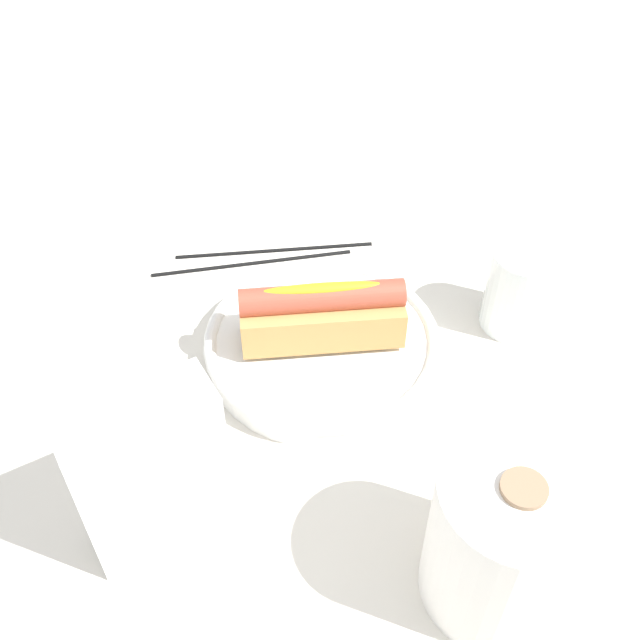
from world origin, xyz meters
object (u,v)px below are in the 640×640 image
water_glass (520,292)px  napkin_box (150,473)px  serving_bowl (320,345)px  paper_towel_roll (506,541)px  chopstick_far (275,249)px  chopstick_near (252,262)px  hotdog_front (320,314)px

water_glass → napkin_box: bearing=14.7°
serving_bowl → napkin_box: 0.23m
water_glass → paper_towel_roll: 0.29m
paper_towel_roll → chopstick_far: 0.44m
paper_towel_roll → water_glass: bearing=-124.5°
serving_bowl → chopstick_near: (0.02, -0.15, -0.01)m
serving_bowl → paper_towel_roll: (-0.04, 0.26, 0.05)m
water_glass → napkin_box: napkin_box is taller
hotdog_front → serving_bowl: bearing=-161.6°
napkin_box → chopstick_far: 0.36m
chopstick_near → hotdog_front: bearing=108.0°
water_glass → chopstick_near: bearing=-39.5°
hotdog_front → napkin_box: (0.18, 0.13, 0.02)m
napkin_box → chopstick_near: (-0.16, -0.28, -0.07)m
hotdog_front → water_glass: bearing=172.5°
serving_bowl → water_glass: water_glass is taller
water_glass → chopstick_far: water_glass is taller
water_glass → hotdog_front: bearing=-7.5°
water_glass → napkin_box: size_ratio=0.60×
chopstick_far → water_glass: bearing=149.4°
napkin_box → chopstick_near: napkin_box is taller
water_glass → chopstick_near: water_glass is taller
water_glass → napkin_box: (0.38, 0.10, 0.03)m
paper_towel_roll → napkin_box: (0.22, -0.14, 0.01)m
serving_bowl → napkin_box: size_ratio=1.50×
chopstick_near → chopstick_far: same height
paper_towel_roll → chopstick_near: (0.06, -0.42, -0.06)m
water_glass → napkin_box: 0.40m
hotdog_front → chopstick_near: (0.02, -0.15, -0.06)m
paper_towel_roll → chopstick_far: (0.03, -0.43, -0.06)m
serving_bowl → chopstick_far: serving_bowl is taller
water_glass → chopstick_far: (0.19, -0.19, -0.04)m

